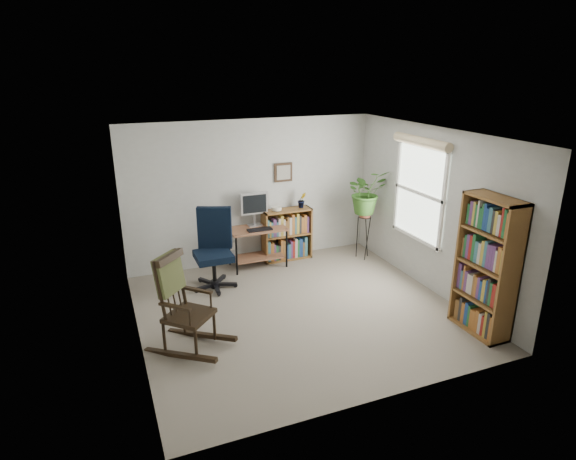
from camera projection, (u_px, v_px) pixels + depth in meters
name	position (u px, v px, depth m)	size (l,w,h in m)	color
floor	(299.00, 311.00, 6.61)	(4.20, 4.00, 0.00)	gray
ceiling	(300.00, 135.00, 5.83)	(4.20, 4.00, 0.00)	white
wall_back	(252.00, 192.00, 7.97)	(4.20, 0.00, 2.40)	#B5B6B1
wall_front	(385.00, 293.00, 4.46)	(4.20, 0.00, 2.40)	#B5B6B1
wall_left	(130.00, 251.00, 5.47)	(0.00, 4.00, 2.40)	#B5B6B1
wall_right	(433.00, 211.00, 6.96)	(0.00, 4.00, 2.40)	#B5B6B1
window	(419.00, 193.00, 7.14)	(0.12, 1.20, 1.50)	white
desk	(258.00, 247.00, 7.98)	(0.93, 0.51, 0.67)	#8E5B3F
monitor	(254.00, 209.00, 7.90)	(0.46, 0.16, 0.56)	silver
keyboard	(260.00, 230.00, 7.76)	(0.40, 0.15, 0.03)	black
office_chair	(213.00, 250.00, 7.11)	(0.67, 0.67, 1.22)	black
rocking_chair	(188.00, 303.00, 5.56)	(0.62, 1.03, 1.19)	black
low_bookshelf	(287.00, 234.00, 8.25)	(0.85, 0.28, 0.89)	brown
tall_bookshelf	(487.00, 267.00, 5.85)	(0.33, 0.77, 1.75)	brown
plant_stand	(364.00, 234.00, 8.29)	(0.24, 0.24, 0.88)	black
spider_plant	(367.00, 171.00, 7.93)	(1.69, 1.88, 1.46)	#376824
potted_plant_small	(302.00, 204.00, 8.20)	(0.13, 0.24, 0.11)	#376824
framed_picture	(284.00, 172.00, 8.04)	(0.32, 0.04, 0.32)	black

